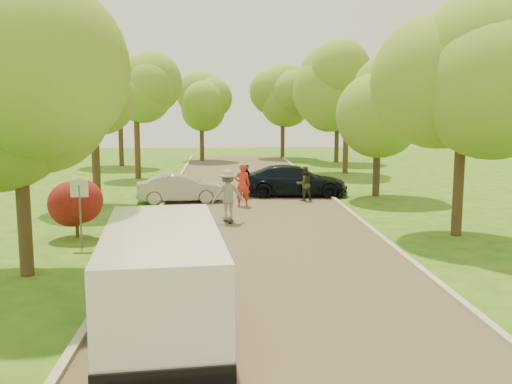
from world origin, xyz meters
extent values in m
plane|color=#266016|center=(0.00, 0.00, 0.00)|extent=(100.00, 100.00, 0.00)
cube|color=#4C4438|center=(0.00, 8.00, 0.01)|extent=(8.00, 60.00, 0.01)
cube|color=#B2AD9E|center=(-4.05, 8.00, 0.06)|extent=(0.18, 60.00, 0.12)
cube|color=#B2AD9E|center=(4.05, 8.00, 0.06)|extent=(0.18, 60.00, 0.12)
cylinder|color=#59595E|center=(-5.80, 4.00, 1.00)|extent=(0.06, 0.06, 2.00)
cube|color=white|center=(-5.80, 4.00, 1.90)|extent=(0.55, 0.04, 0.55)
cylinder|color=#382619|center=(-6.30, 5.50, 0.35)|extent=(0.12, 0.12, 0.70)
sphere|color=#590F0F|center=(-6.30, 5.50, 1.10)|extent=(1.70, 1.70, 1.70)
cylinder|color=#382619|center=(-6.50, 1.00, 1.80)|extent=(0.36, 0.36, 3.60)
sphere|color=olive|center=(-6.50, 1.00, 4.98)|extent=(4.60, 4.60, 4.60)
sphere|color=olive|center=(-5.81, 1.00, 5.67)|extent=(3.45, 3.45, 3.45)
cylinder|color=#382619|center=(-7.00, 12.00, 1.57)|extent=(0.36, 0.36, 3.15)
sphere|color=olive|center=(-7.00, 12.00, 4.41)|extent=(4.20, 4.20, 4.20)
sphere|color=olive|center=(-6.37, 12.00, 5.04)|extent=(3.15, 3.15, 3.15)
cylinder|color=#382619|center=(-6.60, 22.00, 1.91)|extent=(0.36, 0.36, 3.83)
sphere|color=olive|center=(-6.60, 22.00, 5.27)|extent=(4.80, 4.80, 4.80)
sphere|color=olive|center=(-5.88, 22.00, 5.99)|extent=(3.60, 3.60, 3.60)
cylinder|color=#382619|center=(6.80, 5.00, 1.91)|extent=(0.36, 0.36, 3.83)
sphere|color=olive|center=(6.80, 5.00, 5.33)|extent=(5.00, 5.00, 5.00)
sphere|color=olive|center=(7.55, 5.00, 6.08)|extent=(3.75, 3.75, 3.75)
cylinder|color=#382619|center=(6.40, 14.00, 1.69)|extent=(0.36, 0.36, 3.38)
sphere|color=olive|center=(6.40, 14.00, 4.70)|extent=(4.40, 4.40, 4.40)
sphere|color=olive|center=(7.06, 14.00, 5.36)|extent=(3.30, 3.30, 3.30)
cylinder|color=#382619|center=(7.00, 24.00, 2.02)|extent=(0.36, 0.36, 4.05)
sphere|color=olive|center=(7.00, 24.00, 5.61)|extent=(5.20, 5.20, 5.20)
sphere|color=olive|center=(7.78, 24.00, 6.39)|extent=(3.90, 3.90, 3.90)
cylinder|color=#382619|center=(-9.00, 30.00, 1.80)|extent=(0.36, 0.36, 3.60)
sphere|color=olive|center=(-9.00, 30.00, 5.10)|extent=(5.00, 5.00, 5.00)
sphere|color=olive|center=(-8.25, 30.00, 5.85)|extent=(3.75, 3.75, 3.75)
cylinder|color=#382619|center=(8.00, 32.00, 1.91)|extent=(0.36, 0.36, 3.83)
sphere|color=olive|center=(8.00, 32.00, 5.33)|extent=(5.00, 5.00, 5.00)
sphere|color=olive|center=(8.75, 32.00, 6.08)|extent=(3.75, 3.75, 3.75)
cylinder|color=#382619|center=(-3.00, 34.00, 1.69)|extent=(0.36, 0.36, 3.38)
sphere|color=olive|center=(-3.00, 34.00, 4.81)|extent=(4.80, 4.80, 4.80)
sphere|color=olive|center=(-2.28, 34.00, 5.53)|extent=(3.60, 3.60, 3.60)
cylinder|color=#382619|center=(4.00, 36.00, 1.80)|extent=(0.36, 0.36, 3.60)
sphere|color=olive|center=(4.00, 36.00, 5.10)|extent=(5.00, 5.00, 5.00)
sphere|color=olive|center=(4.75, 36.00, 5.85)|extent=(3.75, 3.75, 3.75)
cube|color=white|center=(-2.50, -3.11, 1.14)|extent=(2.73, 5.68, 1.88)
cube|color=black|center=(-2.50, -3.11, 0.34)|extent=(2.76, 5.79, 0.34)
cube|color=black|center=(-2.53, -2.83, 1.60)|extent=(2.60, 4.09, 0.63)
cylinder|color=black|center=(-3.28, -5.03, 0.38)|extent=(0.35, 0.78, 0.75)
cylinder|color=black|center=(-1.34, -4.83, 0.38)|extent=(0.35, 0.78, 0.75)
cylinder|color=black|center=(-3.66, -1.40, 0.38)|extent=(0.35, 0.78, 0.75)
cylinder|color=black|center=(-1.72, -1.19, 0.38)|extent=(0.35, 0.78, 0.75)
imported|color=#A4A3A8|center=(-3.30, 12.64, 0.66)|extent=(4.17, 1.89, 1.33)
imported|color=black|center=(2.30, 14.31, 0.78)|extent=(5.48, 2.54, 1.55)
cube|color=black|center=(-1.11, 7.76, 0.12)|extent=(0.47, 1.03, 0.02)
cylinder|color=#BFCC4C|center=(-1.09, 8.13, 0.05)|extent=(0.05, 0.08, 0.08)
cylinder|color=#BFCC4C|center=(-1.26, 8.09, 0.05)|extent=(0.05, 0.08, 0.08)
cylinder|color=#BFCC4C|center=(-0.95, 7.44, 0.05)|extent=(0.05, 0.08, 0.08)
cylinder|color=#BFCC4C|center=(-1.12, 7.40, 0.05)|extent=(0.05, 0.08, 0.08)
imported|color=gray|center=(-1.11, 7.76, 1.10)|extent=(1.37, 0.96, 1.94)
imported|color=red|center=(-0.42, 11.37, 0.96)|extent=(0.71, 0.47, 1.93)
imported|color=#2C311D|center=(2.56, 12.69, 0.82)|extent=(0.98, 0.88, 1.64)
camera|label=1|loc=(-1.31, -13.97, 4.39)|focal=40.00mm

